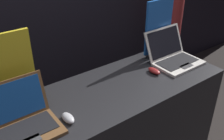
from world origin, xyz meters
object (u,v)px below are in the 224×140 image
(mouse_back, at_px, (154,71))
(promo_stand_back, at_px, (158,29))
(promo_stand_front, at_px, (2,77))
(laptop_back, at_px, (173,55))
(mouse_front, at_px, (68,118))
(person_bystander, at_px, (166,33))
(laptop_front, at_px, (20,121))

(mouse_back, distance_m, promo_stand_back, 0.40)
(promo_stand_front, distance_m, promo_stand_back, 1.28)
(laptop_back, bearing_deg, mouse_back, -170.03)
(promo_stand_front, xyz_separation_m, mouse_back, (1.03, -0.20, -0.22))
(mouse_front, relative_size, person_bystander, 0.07)
(laptop_front, xyz_separation_m, person_bystander, (1.97, 0.75, -0.19))
(promo_stand_back, distance_m, person_bystander, 0.92)
(mouse_back, relative_size, promo_stand_back, 0.24)
(laptop_back, distance_m, person_bystander, 0.99)
(laptop_front, height_order, person_bystander, person_bystander)
(laptop_front, height_order, mouse_back, laptop_front)
(mouse_front, xyz_separation_m, mouse_back, (0.79, 0.10, -0.00))
(promo_stand_front, height_order, laptop_back, promo_stand_front)
(laptop_back, xyz_separation_m, person_bystander, (0.68, 0.69, -0.19))
(laptop_front, xyz_separation_m, mouse_front, (0.24, -0.09, -0.04))
(promo_stand_front, xyz_separation_m, laptop_back, (1.28, -0.16, -0.17))
(promo_stand_back, bearing_deg, laptop_back, -90.00)
(mouse_front, xyz_separation_m, promo_stand_back, (1.04, 0.33, 0.21))
(mouse_front, height_order, laptop_back, laptop_back)
(laptop_front, bearing_deg, person_bystander, 20.76)
(laptop_front, distance_m, laptop_back, 1.28)
(promo_stand_front, bearing_deg, laptop_back, -7.07)
(promo_stand_front, relative_size, mouse_back, 4.25)
(mouse_back, bearing_deg, mouse_front, -172.82)
(mouse_front, relative_size, promo_stand_back, 0.23)
(laptop_back, distance_m, promo_stand_back, 0.25)
(laptop_back, xyz_separation_m, mouse_back, (-0.25, -0.04, -0.04))
(promo_stand_back, xyz_separation_m, person_bystander, (0.68, 0.50, -0.36))
(mouse_front, distance_m, person_bystander, 1.92)
(promo_stand_back, bearing_deg, promo_stand_front, -178.73)
(person_bystander, bearing_deg, promo_stand_front, -164.91)
(laptop_front, distance_m, person_bystander, 2.11)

